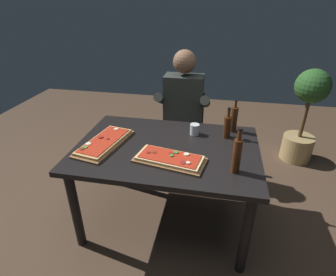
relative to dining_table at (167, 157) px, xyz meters
The scene contains 11 objects.
ground_plane 0.64m from the dining_table, ahead, with size 6.40×6.40×0.00m, color #4C3828.
dining_table is the anchor object (origin of this frame).
pizza_rectangular_front 0.23m from the dining_table, 72.89° to the right, with size 0.53×0.32×0.05m.
pizza_rectangular_left 0.50m from the dining_table, behind, with size 0.34×0.57×0.05m.
wine_bottle_dark 0.55m from the dining_table, 28.95° to the left, with size 0.06×0.06×0.26m.
oil_bottle_amber 0.66m from the dining_table, 36.62° to the left, with size 0.06×0.06×0.28m.
vinegar_bottle_green 0.60m from the dining_table, 25.13° to the right, with size 0.06×0.06×0.32m.
tumbler_near_camera 0.34m from the dining_table, 53.31° to the left, with size 0.08×0.08×0.09m.
diner_chair 0.87m from the dining_table, 88.89° to the left, with size 0.44×0.44×0.87m.
seated_diner 0.74m from the dining_table, 88.71° to the left, with size 0.53×0.41×1.33m.
potted_plant_corner 1.86m from the dining_table, 43.77° to the left, with size 0.37×0.37×1.09m.
Camera 1 is at (0.35, -1.75, 1.78)m, focal length 28.71 mm.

